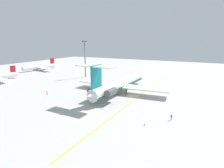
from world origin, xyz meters
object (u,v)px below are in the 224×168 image
object	(u,v)px
ground_crew_near_nose	(47,93)
airliner_mid_right	(39,67)
ground_crew_near_tail	(171,117)
light_mast	(85,57)
main_jetliner	(119,84)
safety_cone_nose	(144,124)

from	to	relation	value
ground_crew_near_nose	airliner_mid_right	bearing A→B (deg)	-156.95
ground_crew_near_nose	ground_crew_near_tail	distance (m)	51.21
airliner_mid_right	ground_crew_near_nose	size ratio (longest dim) A/B	16.50
ground_crew_near_tail	light_mast	xyz separation A→B (m)	(42.62, 60.17, 11.32)
ground_crew_near_nose	ground_crew_near_tail	world-z (taller)	ground_crew_near_tail
main_jetliner	ground_crew_near_nose	world-z (taller)	main_jetliner
main_jetliner	ground_crew_near_tail	bearing A→B (deg)	-124.72
airliner_mid_right	safety_cone_nose	bearing A→B (deg)	72.98
airliner_mid_right	safety_cone_nose	distance (m)	116.35
safety_cone_nose	ground_crew_near_tail	bearing A→B (deg)	-40.22
safety_cone_nose	light_mast	distance (m)	74.50
main_jetliner	ground_crew_near_nose	xyz separation A→B (m)	(-16.83, 25.41, -2.79)
airliner_mid_right	ground_crew_near_tail	distance (m)	118.49
safety_cone_nose	light_mast	bearing A→B (deg)	47.75
main_jetliner	ground_crew_near_nose	size ratio (longest dim) A/B	28.52
main_jetliner	ground_crew_near_tail	size ratio (longest dim) A/B	27.97
ground_crew_near_nose	safety_cone_nose	xyz separation A→B (m)	(-8.89, -45.41, -0.81)
airliner_mid_right	safety_cone_nose	world-z (taller)	airliner_mid_right
ground_crew_near_nose	main_jetliner	bearing A→B (deg)	95.68
ground_crew_near_tail	safety_cone_nose	distance (m)	8.95
ground_crew_near_nose	safety_cone_nose	world-z (taller)	ground_crew_near_nose
airliner_mid_right	light_mast	world-z (taller)	light_mast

